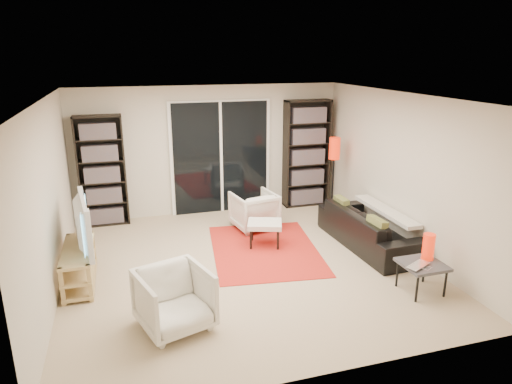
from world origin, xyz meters
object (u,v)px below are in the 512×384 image
bookshelf_right (307,154)px  sofa (369,228)px  armchair_back (254,210)px  side_table (422,266)px  bookshelf_left (102,171)px  tv_stand (79,265)px  armchair_front (174,300)px  ottoman (265,225)px  floor_lamp (334,156)px

bookshelf_right → sofa: bearing=-85.5°
armchair_back → side_table: bearing=107.6°
bookshelf_left → tv_stand: bearing=-97.9°
armchair_front → ottoman: 2.50m
tv_stand → armchair_back: armchair_back is taller
bookshelf_left → armchair_back: 2.74m
bookshelf_right → tv_stand: size_ratio=1.78×
bookshelf_right → armchair_back: bookshelf_right is taller
ottoman → side_table: (1.47, -1.98, 0.02)m
ottoman → floor_lamp: floor_lamp is taller
bookshelf_right → tv_stand: bookshelf_right is taller
ottoman → bookshelf_left: bearing=144.4°
floor_lamp → armchair_front: bearing=-138.6°
tv_stand → ottoman: size_ratio=1.84×
bookshelf_right → side_table: (0.06, -3.72, -0.69)m
tv_stand → armchair_front: (1.09, -1.40, 0.08)m
bookshelf_left → bookshelf_right: bookshelf_right is taller
ottoman → side_table: same height
tv_stand → ottoman: bearing=10.0°
sofa → armchair_back: size_ratio=2.83×
tv_stand → side_table: bearing=-19.5°
bookshelf_left → bookshelf_right: (3.85, -0.00, 0.07)m
armchair_back → armchair_front: size_ratio=0.95×
bookshelf_right → floor_lamp: 0.74m
bookshelf_left → side_table: bearing=-43.6°
ottoman → floor_lamp: bearing=32.0°
sofa → armchair_front: armchair_front is taller
ottoman → armchair_front: bearing=-131.2°
bookshelf_right → ottoman: (-1.42, -1.74, -0.71)m
sofa → floor_lamp: floor_lamp is taller
bookshelf_right → side_table: bearing=-89.2°
armchair_front → side_table: bearing=-19.1°
tv_stand → armchair_front: bearing=-52.0°
armchair_front → bookshelf_right: bearing=32.5°
floor_lamp → tv_stand: bearing=-160.9°
bookshelf_right → side_table: 3.78m
bookshelf_left → floor_lamp: size_ratio=1.32×
ottoman → side_table: size_ratio=1.22×
armchair_back → armchair_front: 3.16m
bookshelf_right → sofa: 2.34m
side_table → ottoman: bearing=126.7°
sofa → floor_lamp: bearing=-5.5°
sofa → ottoman: (-1.59, 0.47, 0.05)m
bookshelf_right → tv_stand: (-4.16, -2.22, -0.79)m
bookshelf_right → ottoman: bookshelf_right is taller
armchair_front → ottoman: bearing=31.5°
armchair_back → bookshelf_left: bearing=-30.8°
tv_stand → armchair_front: 1.78m
armchair_front → bookshelf_left: bearing=84.9°
armchair_front → side_table: armchair_front is taller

